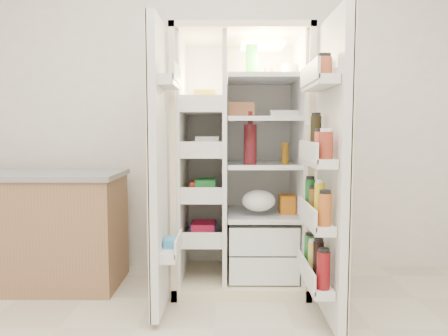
{
  "coord_description": "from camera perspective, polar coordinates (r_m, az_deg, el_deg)",
  "views": [
    {
      "loc": [
        0.07,
        -1.42,
        1.12
      ],
      "look_at": [
        0.05,
        1.25,
        0.88
      ],
      "focal_mm": 34.0,
      "sensor_mm": 36.0,
      "label": 1
    }
  ],
  "objects": [
    {
      "name": "freezer_door",
      "position": [
        2.52,
        -8.8,
        -0.23
      ],
      "size": [
        0.15,
        0.4,
        1.72
      ],
      "color": "silver",
      "rests_on": "floor"
    },
    {
      "name": "kitchen_counter",
      "position": [
        3.35,
        -23.16,
        -7.53
      ],
      "size": [
        1.14,
        0.6,
        0.82
      ],
      "color": "#916448",
      "rests_on": "floor"
    },
    {
      "name": "wall_back",
      "position": [
        3.43,
        -0.76,
        8.89
      ],
      "size": [
        4.0,
        0.02,
        2.7
      ],
      "primitive_type": "cube",
      "color": "white",
      "rests_on": "floor"
    },
    {
      "name": "fridge_door",
      "position": [
        2.47,
        13.94,
        -0.83
      ],
      "size": [
        0.17,
        0.58,
        1.72
      ],
      "color": "silver",
      "rests_on": "floor"
    },
    {
      "name": "refrigerator",
      "position": [
        3.1,
        2.46,
        -1.94
      ],
      "size": [
        0.92,
        0.7,
        1.8
      ],
      "color": "beige",
      "rests_on": "floor"
    }
  ]
}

